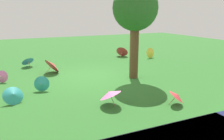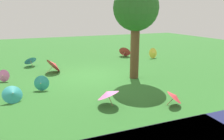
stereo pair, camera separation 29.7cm
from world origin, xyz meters
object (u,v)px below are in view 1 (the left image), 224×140
Objects in this scene: parasol_blue_0 at (27,60)px; parasol_red_3 at (122,51)px; parasol_red_0 at (177,96)px; parasol_pink_0 at (1,77)px; shade_tree at (135,10)px; parasol_pink_1 at (110,94)px; parasol_red_1 at (53,65)px; parasol_yellow_0 at (151,53)px; parasol_teal_1 at (41,84)px; parasol_teal_0 at (13,95)px.

parasol_red_3 is at bearing -175.51° from parasol_blue_0.
parasol_red_0 is 1.29× the size of parasol_pink_0.
shade_tree reaches higher than parasol_pink_1.
parasol_red_1 reaches higher than parasol_yellow_0.
parasol_red_0 is 6.86m from parasol_red_1.
parasol_pink_1 is at bearing 128.64° from parasol_pink_0.
parasol_teal_1 is 1.12× the size of parasol_pink_0.
shade_tree is 6.49× the size of parasol_teal_1.
parasol_red_3 is (-5.56, -2.57, -0.01)m from parasol_red_1.
parasol_pink_0 is at bearing 16.68° from parasol_red_1.
parasol_teal_1 is at bearing 92.73° from parasol_blue_0.
parasol_red_1 is at bearing 8.92° from parasol_yellow_0.
parasol_red_1 is 1.02× the size of parasol_pink_1.
parasol_red_1 is 2.35m from parasol_blue_0.
parasol_teal_0 is at bearing 99.60° from parasol_pink_0.
parasol_red_0 is 1.16× the size of parasol_teal_1.
parasol_teal_1 is at bearing 39.10° from parasol_red_3.
parasol_red_0 is 8.97m from parasol_red_3.
shade_tree is 4.11× the size of parasol_red_3.
parasol_red_3 is at bearing -140.90° from parasol_teal_1.
parasol_red_1 is at bearing 24.83° from parasol_red_3.
parasol_blue_0 is at bearing 4.49° from parasol_red_3.
parasol_pink_1 is (-2.21, 7.18, 0.04)m from parasol_blue_0.
parasol_red_3 is (-8.03, -3.31, 0.12)m from parasol_pink_0.
parasol_red_1 reaches higher than parasol_red_3.
parasol_red_3 is (-6.49, -5.28, 0.09)m from parasol_teal_1.
parasol_pink_0 is at bearing 22.42° from parasol_red_3.
shade_tree is at bearing -169.87° from parasol_teal_0.
parasol_teal_0 is 1.33× the size of parasol_pink_0.
parasol_teal_1 is 8.37m from parasol_red_3.
parasol_blue_0 is at bearing -61.84° from parasol_red_0.
parasol_red_3 is (-7.55, -6.13, 0.10)m from parasol_teal_0.
parasol_pink_0 is (9.58, 1.86, -0.09)m from parasol_yellow_0.
parasol_red_0 is (0.32, 3.50, -2.93)m from shade_tree.
shade_tree is 5.59× the size of parasol_red_0.
parasol_teal_0 is 9.73m from parasol_red_3.
parasol_pink_1 is at bearing 107.09° from parasol_blue_0.
parasol_blue_0 is (4.66, -4.62, -2.88)m from shade_tree.
parasol_teal_0 is 1.05× the size of parasol_yellow_0.
parasol_red_1 is (3.50, -2.58, -2.84)m from shade_tree.
parasol_pink_1 is at bearing 45.82° from parasol_yellow_0.
shade_tree is at bearing 135.24° from parasol_blue_0.
parasol_pink_0 is (2.47, 0.74, -0.14)m from parasol_red_1.
parasol_red_0 is at bearing 156.14° from parasol_pink_1.
parasol_yellow_0 is at bearing -171.08° from parasol_red_1.
parasol_teal_1 is 0.75× the size of parasol_blue_0.
parasol_blue_0 is at bearing -115.13° from parasol_pink_0.
parasol_pink_0 is (5.65, -5.34, -0.05)m from parasol_red_0.
parasol_teal_1 is (4.44, 0.13, -2.94)m from shade_tree.
parasol_teal_0 is 0.74× the size of parasol_pink_1.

